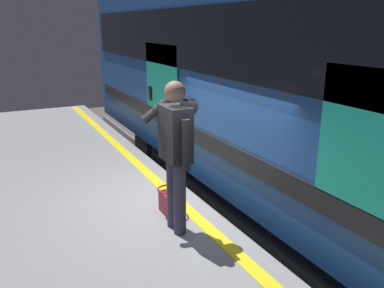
{
  "coord_description": "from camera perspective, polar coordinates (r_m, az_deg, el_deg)",
  "views": [
    {
      "loc": [
        -4.18,
        2.29,
        3.26
      ],
      "look_at": [
        -0.26,
        0.3,
        1.92
      ],
      "focal_mm": 36.89,
      "sensor_mm": 36.0,
      "label": 1
    }
  ],
  "objects": [
    {
      "name": "track_rail_far",
      "position": [
        7.12,
        20.08,
        -10.7
      ],
      "size": [
        18.8,
        0.08,
        0.16
      ],
      "primitive_type": "cube",
      "color": "slate",
      "rests_on": "ground"
    },
    {
      "name": "ground_plane",
      "position": [
        5.77,
        1.57,
        -17.45
      ],
      "size": [
        23.42,
        23.42,
        0.0
      ],
      "primitive_type": "plane",
      "color": "#4C4742"
    },
    {
      "name": "passenger",
      "position": [
        4.21,
        -2.28,
        -0.24
      ],
      "size": [
        0.57,
        0.55,
        1.69
      ],
      "color": "#383347",
      "rests_on": "platform"
    },
    {
      "name": "safety_line",
      "position": [
        5.14,
        -1.32,
        -8.84
      ],
      "size": [
        14.17,
        0.16,
        0.01
      ],
      "primitive_type": "cube",
      "color": "yellow",
      "rests_on": "platform"
    },
    {
      "name": "platform",
      "position": [
        5.0,
        -23.15,
        -17.94
      ],
      "size": [
        14.46,
        4.53,
        1.02
      ],
      "primitive_type": "cube",
      "color": "gray",
      "rests_on": "ground"
    },
    {
      "name": "track_rail_near",
      "position": [
        6.24,
        10.68,
        -14.01
      ],
      "size": [
        18.8,
        0.08,
        0.16
      ],
      "primitive_type": "cube",
      "color": "slate",
      "rests_on": "ground"
    },
    {
      "name": "train_carriage",
      "position": [
        5.86,
        17.91,
        9.78
      ],
      "size": [
        12.84,
        2.91,
        4.15
      ],
      "color": "#1E478C",
      "rests_on": "ground"
    },
    {
      "name": "handbag",
      "position": [
        4.89,
        -3.34,
        -8.37
      ],
      "size": [
        0.31,
        0.28,
        0.33
      ],
      "color": "maroon",
      "rests_on": "platform"
    }
  ]
}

